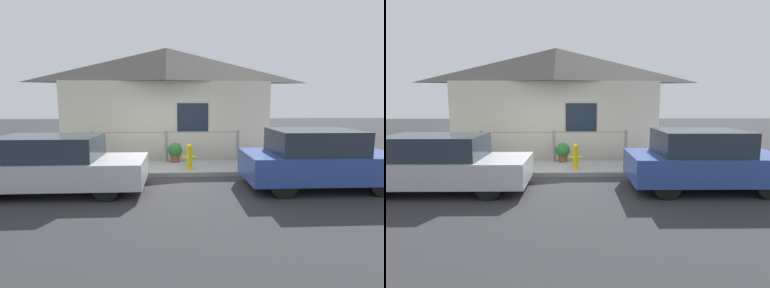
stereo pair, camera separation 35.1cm
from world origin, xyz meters
The scene contains 9 objects.
ground_plane centered at (0.00, 0.00, 0.00)m, with size 60.00×60.00×0.00m, color #2D2D30.
sidewalk centered at (0.00, 0.91, 0.06)m, with size 24.00×1.81×0.13m.
house centered at (0.00, 3.42, 3.27)m, with size 7.85×2.23×4.13m.
fence centered at (0.00, 1.66, 0.70)m, with size 4.90×0.10×1.03m.
car_left centered at (-2.50, -1.20, 0.66)m, with size 4.05×1.69×1.33m.
car_right centered at (3.75, -1.20, 0.71)m, with size 3.64×1.81×1.44m.
fire_hydrant centered at (0.71, 0.44, 0.53)m, with size 0.40×0.18×0.77m.
potted_plant_near_hydrant centered at (0.30, 1.54, 0.48)m, with size 0.48×0.48×0.64m.
potted_plant_by_fence centered at (-2.58, 1.55, 0.53)m, with size 0.59×0.59×0.71m.
Camera 1 is at (0.26, -8.20, 2.10)m, focal length 28.00 mm.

